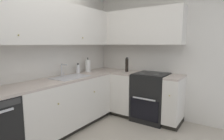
% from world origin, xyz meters
% --- Properties ---
extents(wall_back, '(4.00, 0.05, 2.68)m').
position_xyz_m(wall_back, '(0.00, 1.43, 1.34)').
color(wall_back, silver).
rests_on(wall_back, ground_plane).
extents(wall_right, '(0.05, 2.90, 2.68)m').
position_xyz_m(wall_right, '(1.97, 0.00, 1.34)').
color(wall_right, silver).
rests_on(wall_right, ground_plane).
extents(lower_cabinets_back, '(1.84, 0.62, 0.88)m').
position_xyz_m(lower_cabinets_back, '(0.43, 1.10, 0.44)').
color(lower_cabinets_back, silver).
rests_on(lower_cabinets_back, ground_plane).
extents(countertop_back, '(3.04, 0.60, 0.03)m').
position_xyz_m(countertop_back, '(0.43, 1.10, 0.90)').
color(countertop_back, '#B7A89E').
rests_on(countertop_back, lower_cabinets_back).
extents(lower_cabinets_right, '(0.62, 1.34, 0.88)m').
position_xyz_m(lower_cabinets_right, '(1.65, 0.21, 0.44)').
color(lower_cabinets_right, silver).
rests_on(lower_cabinets_right, ground_plane).
extents(countertop_right, '(0.60, 1.34, 0.03)m').
position_xyz_m(countertop_right, '(1.65, 0.21, 0.90)').
color(countertop_right, '#B7A89E').
rests_on(countertop_right, lower_cabinets_right).
extents(oven_range, '(0.68, 0.62, 1.07)m').
position_xyz_m(oven_range, '(1.67, 0.04, 0.47)').
color(oven_range, black).
rests_on(oven_range, ground_plane).
extents(upper_cabinets_back, '(2.72, 0.34, 0.69)m').
position_xyz_m(upper_cabinets_back, '(0.27, 1.24, 1.82)').
color(upper_cabinets_back, silver).
extents(upper_cabinets_right, '(0.32, 1.89, 0.69)m').
position_xyz_m(upper_cabinets_right, '(1.79, 0.46, 1.82)').
color(upper_cabinets_right, silver).
extents(sink, '(0.63, 0.40, 0.10)m').
position_xyz_m(sink, '(0.54, 1.07, 0.88)').
color(sink, '#B7B7BC').
rests_on(sink, countertop_back).
extents(faucet, '(0.07, 0.16, 0.22)m').
position_xyz_m(faucet, '(0.55, 1.28, 1.05)').
color(faucet, silver).
rests_on(faucet, countertop_back).
extents(soap_bottle, '(0.07, 0.07, 0.20)m').
position_xyz_m(soap_bottle, '(0.94, 1.28, 1.00)').
color(soap_bottle, silver).
rests_on(soap_bottle, countertop_back).
extents(paper_towel_roll, '(0.11, 0.11, 0.30)m').
position_xyz_m(paper_towel_roll, '(1.21, 1.26, 1.04)').
color(paper_towel_roll, white).
rests_on(paper_towel_roll, countertop_back).
extents(oil_bottle, '(0.07, 0.07, 0.30)m').
position_xyz_m(oil_bottle, '(1.65, 0.58, 1.06)').
color(oil_bottle, black).
rests_on(oil_bottle, countertop_right).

